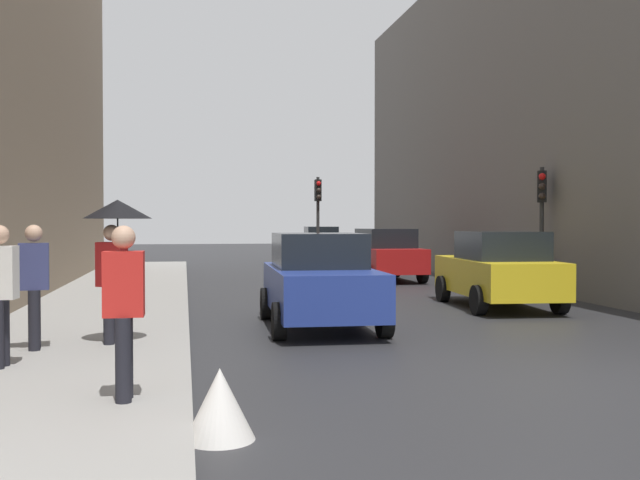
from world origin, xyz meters
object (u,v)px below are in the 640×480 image
object	(u,v)px
pedestrian_in_red_jacket	(124,305)
car_dark_suv	(320,243)
warning_sign_triangle	(220,404)
traffic_light_mid_street	(542,207)
pedestrian_with_umbrella	(116,231)
pedestrian_with_grey_backpack	(31,279)
traffic_light_far_median	(318,207)
car_red_sedan	(384,255)
car_yellow_taxi	(498,270)
car_blue_van	(320,280)

from	to	relation	value
pedestrian_in_red_jacket	car_dark_suv	bearing A→B (deg)	75.80
pedestrian_in_red_jacket	warning_sign_triangle	xyz separation A→B (m)	(0.91, -1.00, -0.81)
traffic_light_mid_street	warning_sign_triangle	xyz separation A→B (m)	(-9.08, -11.46, -2.05)
pedestrian_with_umbrella	pedestrian_with_grey_backpack	xyz separation A→B (m)	(-1.14, -0.32, -0.68)
car_dark_suv	pedestrian_with_grey_backpack	world-z (taller)	pedestrian_with_grey_backpack
traffic_light_far_median	warning_sign_triangle	bearing A→B (deg)	-102.72
pedestrian_with_grey_backpack	traffic_light_mid_street	bearing A→B (deg)	31.93
warning_sign_triangle	pedestrian_with_grey_backpack	bearing A→B (deg)	119.79
pedestrian_with_umbrella	warning_sign_triangle	distance (m)	5.01
car_red_sedan	car_yellow_taxi	size ratio (longest dim) A/B	0.99
car_yellow_taxi	car_blue_van	distance (m)	5.19
car_red_sedan	car_dark_suv	distance (m)	14.28
car_red_sedan	warning_sign_triangle	distance (m)	18.45
car_dark_suv	pedestrian_with_umbrella	world-z (taller)	pedestrian_with_umbrella
car_dark_suv	pedestrian_with_umbrella	xyz separation A→B (m)	(-8.14, -26.99, 0.96)
car_red_sedan	traffic_light_far_median	bearing A→B (deg)	110.72
car_yellow_taxi	car_blue_van	world-z (taller)	same
traffic_light_far_median	pedestrian_in_red_jacket	xyz separation A→B (m)	(-5.73, -20.36, -1.45)
traffic_light_mid_street	traffic_light_far_median	world-z (taller)	traffic_light_far_median
car_dark_suv	traffic_light_mid_street	bearing A→B (deg)	-83.61
pedestrian_with_grey_backpack	warning_sign_triangle	bearing A→B (deg)	-60.21
car_yellow_taxi	traffic_light_far_median	bearing A→B (deg)	99.22
warning_sign_triangle	traffic_light_mid_street	bearing A→B (deg)	51.62
pedestrian_with_grey_backpack	pedestrian_in_red_jacket	size ratio (longest dim) A/B	1.00
car_dark_suv	warning_sign_triangle	world-z (taller)	car_dark_suv
car_red_sedan	car_blue_van	bearing A→B (deg)	-111.63
warning_sign_triangle	pedestrian_with_umbrella	bearing A→B (deg)	105.90
traffic_light_mid_street	car_dark_suv	world-z (taller)	traffic_light_mid_street
car_yellow_taxi	pedestrian_in_red_jacket	distance (m)	11.22
car_yellow_taxi	pedestrian_with_umbrella	size ratio (longest dim) A/B	2.02
car_red_sedan	pedestrian_with_grey_backpack	size ratio (longest dim) A/B	2.41
car_yellow_taxi	warning_sign_triangle	xyz separation A→B (m)	(-6.80, -9.15, -0.55)
pedestrian_with_grey_backpack	car_yellow_taxi	bearing A→B (deg)	27.76
car_red_sedan	pedestrian_in_red_jacket	size ratio (longest dim) A/B	2.41
traffic_light_mid_street	pedestrian_with_grey_backpack	xyz separation A→B (m)	(-11.53, -7.18, -1.22)
warning_sign_triangle	car_blue_van	bearing A→B (deg)	72.22
traffic_light_far_median	pedestrian_with_umbrella	size ratio (longest dim) A/B	1.75
car_dark_suv	pedestrian_with_umbrella	bearing A→B (deg)	-106.78
car_dark_suv	pedestrian_in_red_jacket	distance (m)	31.55
traffic_light_mid_street	car_yellow_taxi	size ratio (longest dim) A/B	0.80
pedestrian_with_umbrella	traffic_light_far_median	bearing A→B (deg)	69.92
car_dark_suv	pedestrian_with_grey_backpack	bearing A→B (deg)	-108.77
traffic_light_mid_street	pedestrian_with_umbrella	xyz separation A→B (m)	(-10.39, -6.87, -0.54)
car_red_sedan	car_blue_van	size ratio (longest dim) A/B	1.00
pedestrian_in_red_jacket	warning_sign_triangle	world-z (taller)	pedestrian_in_red_jacket
traffic_light_far_median	car_dark_suv	size ratio (longest dim) A/B	0.88
pedestrian_in_red_jacket	warning_sign_triangle	size ratio (longest dim) A/B	2.72
pedestrian_with_umbrella	pedestrian_in_red_jacket	distance (m)	3.69
pedestrian_with_umbrella	pedestrian_with_grey_backpack	world-z (taller)	pedestrian_with_umbrella
traffic_light_mid_street	car_blue_van	xyz separation A→B (m)	(-6.90, -4.67, -1.50)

